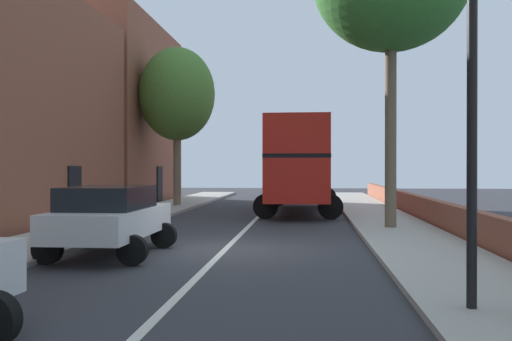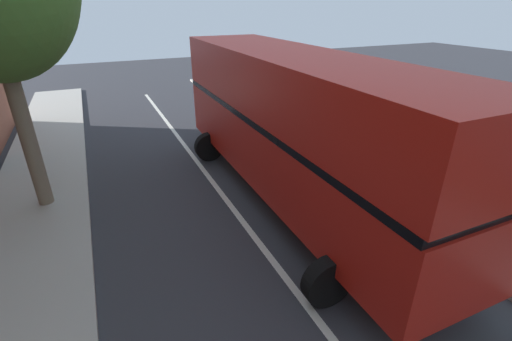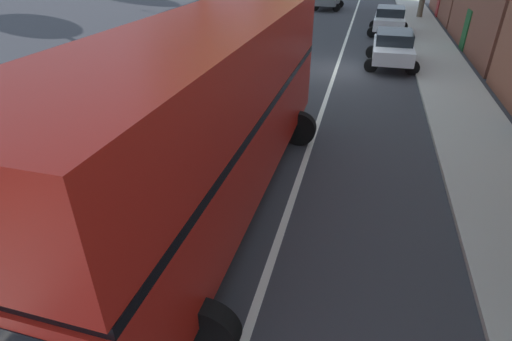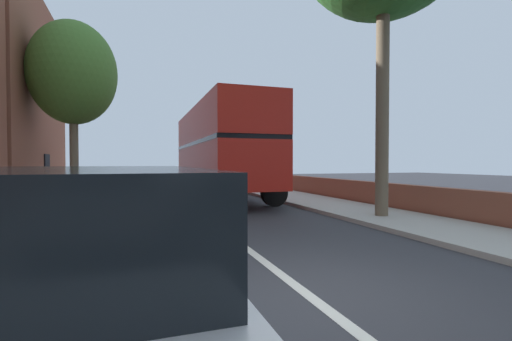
% 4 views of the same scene
% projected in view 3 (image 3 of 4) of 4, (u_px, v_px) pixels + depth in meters
% --- Properties ---
extents(ground_plane, '(84.00, 84.00, 0.00)m').
position_uv_depth(ground_plane, '(336.00, 70.00, 19.07)').
color(ground_plane, '#333338').
extents(road_centre_line, '(0.16, 54.00, 0.01)m').
position_uv_depth(road_centre_line, '(336.00, 70.00, 19.07)').
color(road_centre_line, silver).
rests_on(road_centre_line, ground).
extents(sidewalk_left, '(2.60, 60.00, 0.12)m').
position_uv_depth(sidewalk_left, '(446.00, 76.00, 17.94)').
color(sidewalk_left, '#B2ADA3').
rests_on(sidewalk_left, ground).
extents(sidewalk_right, '(2.60, 60.00, 0.12)m').
position_uv_depth(sidewalk_right, '(238.00, 61.00, 20.15)').
color(sidewalk_right, '#B2ADA3').
rests_on(sidewalk_right, ground).
extents(boundary_wall_right, '(0.36, 54.00, 0.92)m').
position_uv_depth(boundary_wall_right, '(209.00, 52.00, 20.29)').
color(boundary_wall_right, brown).
rests_on(boundary_wall_right, ground).
extents(double_decker_bus, '(3.65, 10.87, 4.06)m').
position_uv_depth(double_decker_bus, '(210.00, 109.00, 8.15)').
color(double_decker_bus, red).
rests_on(double_decker_bus, ground).
extents(parked_car_white_left_0, '(2.48, 4.21, 1.61)m').
position_uv_depth(parked_car_white_left_0, '(393.00, 47.00, 19.22)').
color(parked_car_white_left_0, silver).
rests_on(parked_car_white_left_0, ground).
extents(parked_car_white_left_1, '(2.63, 4.22, 1.67)m').
position_uv_depth(parked_car_white_left_1, '(390.00, 19.00, 25.87)').
color(parked_car_white_left_1, silver).
rests_on(parked_car_white_left_1, ground).
extents(litter_bin_right, '(0.55, 0.55, 1.16)m').
position_uv_depth(litter_bin_right, '(263.00, 24.00, 25.58)').
color(litter_bin_right, black).
rests_on(litter_bin_right, sidewalk_right).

